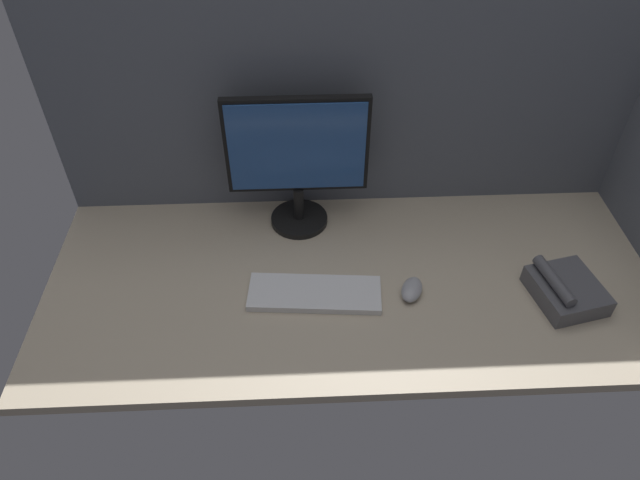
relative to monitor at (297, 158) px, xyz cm
name	(u,v)px	position (x,y,z in cm)	size (l,w,h in cm)	color
ground_plane	(359,278)	(16.98, -25.13, -25.71)	(180.00, 80.00, 3.00)	tan
cubicle_wall_back	(353,97)	(16.98, 12.37, 12.58)	(180.00, 5.00, 73.59)	#565B66
monitor	(297,158)	(0.00, 0.00, 0.00)	(42.05, 18.00, 43.77)	black
keyboard	(315,293)	(3.70, -32.79, -23.21)	(37.00, 13.00, 2.00)	silver
mouse	(412,289)	(30.97, -33.16, -22.51)	(5.60, 9.60, 3.40)	#99999E
desk_phone	(565,290)	(73.07, -36.51, -21.02)	(20.67, 22.20, 8.80)	#4C4C51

